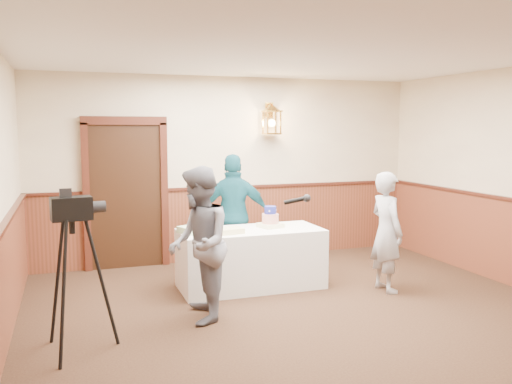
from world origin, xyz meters
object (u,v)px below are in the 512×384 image
sheet_cake_green (194,229)px  interviewer (199,244)px  display_table (251,258)px  tv_camera_rig (74,283)px  tiered_cake (270,219)px  sheet_cake_yellow (229,231)px  assistant_p (234,215)px  baker (387,232)px

sheet_cake_green → interviewer: 1.02m
sheet_cake_green → interviewer: interviewer is taller
display_table → tv_camera_rig: size_ratio=1.27×
tiered_cake → sheet_cake_yellow: 0.65m
display_table → assistant_p: assistant_p is taller
tiered_cake → sheet_cake_yellow: bearing=-161.4°
sheet_cake_yellow → tv_camera_rig: tv_camera_rig is taller
tiered_cake → tv_camera_rig: bearing=-149.4°
sheet_cake_green → tv_camera_rig: 2.02m
interviewer → baker: 2.46m
tiered_cake → baker: 1.47m
display_table → assistant_p: (-0.03, 0.61, 0.46)m
tiered_cake → sheet_cake_green: 1.01m
tiered_cake → sheet_cake_yellow: (-0.62, -0.21, -0.08)m
display_table → sheet_cake_yellow: (-0.33, -0.15, 0.41)m
tiered_cake → tv_camera_rig: size_ratio=0.23×
sheet_cake_yellow → baker: bearing=-16.1°
sheet_cake_green → baker: (2.26, -0.73, -0.04)m
sheet_cake_yellow → assistant_p: size_ratio=0.19×
display_table → sheet_cake_green: bearing=176.7°
baker → assistant_p: 2.04m
assistant_p → tiered_cake: bearing=135.7°
display_table → tiered_cake: 0.56m
display_table → baker: baker is taller
tv_camera_rig → sheet_cake_green: bearing=37.4°
display_table → interviewer: bearing=-133.1°
interviewer → baker: size_ratio=1.09×
display_table → sheet_cake_yellow: sheet_cake_yellow is taller
baker → assistant_p: (-1.58, 1.30, 0.09)m
display_table → baker: size_ratio=1.20×
tiered_cake → tv_camera_rig: 2.83m
tv_camera_rig → tiered_cake: bearing=23.1°
sheet_cake_yellow → assistant_p: (0.30, 0.76, 0.06)m
baker → tv_camera_rig: baker is taller
assistant_p → tv_camera_rig: bearing=58.8°
sheet_cake_yellow → sheet_cake_green: (-0.39, 0.19, 0.01)m
sheet_cake_yellow → interviewer: 0.99m
interviewer → tv_camera_rig: (-1.25, -0.42, -0.18)m
tiered_cake → interviewer: 1.56m
sheet_cake_green → tiered_cake: bearing=1.0°
assistant_p → interviewer: bearing=76.7°
tiered_cake → tv_camera_rig: (-2.43, -1.44, -0.22)m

